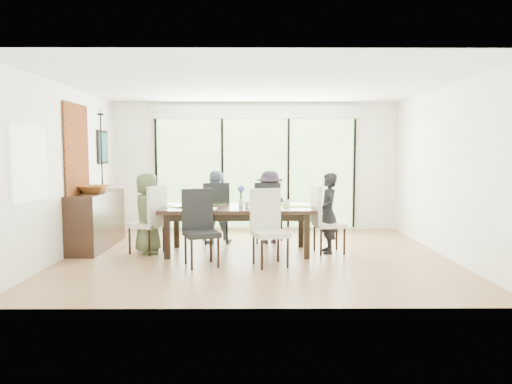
{
  "coord_description": "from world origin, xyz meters",
  "views": [
    {
      "loc": [
        -0.04,
        -7.2,
        1.65
      ],
      "look_at": [
        0.0,
        0.25,
        1.0
      ],
      "focal_mm": 32.0,
      "sensor_mm": 36.0,
      "label": 1
    }
  ],
  "objects_px": {
    "chair_right_end": "(329,219)",
    "laptop": "(185,207)",
    "chair_left_end": "(146,219)",
    "person_left_end": "(147,213)",
    "cup_b": "(247,204)",
    "bowl": "(94,189)",
    "cup_a": "(196,203)",
    "person_right_end": "(328,213)",
    "person_far_right": "(270,207)",
    "chair_near_left": "(201,228)",
    "person_far_left": "(215,207)",
    "table_top": "(238,208)",
    "sideboard": "(97,220)",
    "cup_c": "(286,203)",
    "chair_near_right": "(270,228)",
    "vase": "(241,203)",
    "chair_far_right": "(270,212)",
    "chair_far_left": "(215,212)"
  },
  "relations": [
    {
      "from": "person_far_right",
      "to": "chair_left_end",
      "type": "bearing_deg",
      "value": 10.59
    },
    {
      "from": "cup_c",
      "to": "sideboard",
      "type": "xyz_separation_m",
      "value": [
        -3.26,
        0.34,
        -0.33
      ]
    },
    {
      "from": "chair_left_end",
      "to": "vase",
      "type": "relative_size",
      "value": 9.17
    },
    {
      "from": "chair_near_left",
      "to": "laptop",
      "type": "height_order",
      "value": "chair_near_left"
    },
    {
      "from": "table_top",
      "to": "chair_far_right",
      "type": "height_order",
      "value": "chair_far_right"
    },
    {
      "from": "person_left_end",
      "to": "person_far_right",
      "type": "relative_size",
      "value": 1.0
    },
    {
      "from": "person_far_right",
      "to": "cup_b",
      "type": "height_order",
      "value": "person_far_right"
    },
    {
      "from": "person_far_left",
      "to": "cup_a",
      "type": "xyz_separation_m",
      "value": [
        -0.25,
        -0.68,
        0.16
      ]
    },
    {
      "from": "chair_near_right",
      "to": "person_far_left",
      "type": "height_order",
      "value": "person_far_left"
    },
    {
      "from": "cup_a",
      "to": "cup_c",
      "type": "bearing_deg",
      "value": -1.91
    },
    {
      "from": "person_far_left",
      "to": "bowl",
      "type": "distance_m",
      "value": 2.11
    },
    {
      "from": "chair_near_left",
      "to": "chair_far_left",
      "type": "bearing_deg",
      "value": 67.3
    },
    {
      "from": "chair_right_end",
      "to": "cup_c",
      "type": "distance_m",
      "value": 0.75
    },
    {
      "from": "chair_far_left",
      "to": "vase",
      "type": "height_order",
      "value": "chair_far_left"
    },
    {
      "from": "person_far_left",
      "to": "cup_c",
      "type": "bearing_deg",
      "value": 146.8
    },
    {
      "from": "cup_b",
      "to": "bowl",
      "type": "distance_m",
      "value": 2.66
    },
    {
      "from": "person_right_end",
      "to": "person_far_right",
      "type": "relative_size",
      "value": 1.0
    },
    {
      "from": "vase",
      "to": "laptop",
      "type": "distance_m",
      "value": 0.91
    },
    {
      "from": "laptop",
      "to": "table_top",
      "type": "bearing_deg",
      "value": -37.17
    },
    {
      "from": "person_right_end",
      "to": "person_far_right",
      "type": "distance_m",
      "value": 1.25
    },
    {
      "from": "chair_left_end",
      "to": "sideboard",
      "type": "distance_m",
      "value": 1.06
    },
    {
      "from": "person_far_left",
      "to": "bowl",
      "type": "height_order",
      "value": "person_far_left"
    },
    {
      "from": "table_top",
      "to": "cup_b",
      "type": "bearing_deg",
      "value": -33.69
    },
    {
      "from": "chair_far_left",
      "to": "bowl",
      "type": "relative_size",
      "value": 2.2
    },
    {
      "from": "chair_far_right",
      "to": "person_left_end",
      "type": "xyz_separation_m",
      "value": [
        -2.03,
        -0.85,
        0.1
      ]
    },
    {
      "from": "chair_right_end",
      "to": "cup_b",
      "type": "height_order",
      "value": "chair_right_end"
    },
    {
      "from": "cup_b",
      "to": "chair_left_end",
      "type": "bearing_deg",
      "value": 176.53
    },
    {
      "from": "person_far_left",
      "to": "person_far_right",
      "type": "bearing_deg",
      "value": 177.09
    },
    {
      "from": "person_far_left",
      "to": "cup_c",
      "type": "xyz_separation_m",
      "value": [
        1.25,
        -0.73,
        0.16
      ]
    },
    {
      "from": "chair_left_end",
      "to": "person_left_end",
      "type": "bearing_deg",
      "value": 114.07
    },
    {
      "from": "cup_a",
      "to": "chair_left_end",
      "type": "bearing_deg",
      "value": -169.38
    },
    {
      "from": "sideboard",
      "to": "cup_b",
      "type": "bearing_deg",
      "value": -11.65
    },
    {
      "from": "table_top",
      "to": "bowl",
      "type": "relative_size",
      "value": 4.81
    },
    {
      "from": "chair_right_end",
      "to": "person_far_right",
      "type": "xyz_separation_m",
      "value": [
        -0.95,
        0.83,
        0.1
      ]
    },
    {
      "from": "person_far_left",
      "to": "cup_b",
      "type": "distance_m",
      "value": 1.12
    },
    {
      "from": "chair_right_end",
      "to": "laptop",
      "type": "xyz_separation_m",
      "value": [
        -2.35,
        -0.1,
        0.22
      ]
    },
    {
      "from": "chair_left_end",
      "to": "person_far_left",
      "type": "xyz_separation_m",
      "value": [
        1.05,
        0.83,
        0.1
      ]
    },
    {
      "from": "person_right_end",
      "to": "vase",
      "type": "relative_size",
      "value": 10.75
    },
    {
      "from": "chair_left_end",
      "to": "chair_far_right",
      "type": "xyz_separation_m",
      "value": [
        2.05,
        0.85,
        0.0
      ]
    },
    {
      "from": "cup_c",
      "to": "person_left_end",
      "type": "bearing_deg",
      "value": -177.49
    },
    {
      "from": "person_left_end",
      "to": "chair_far_right",
      "type": "bearing_deg",
      "value": -77.49
    },
    {
      "from": "person_left_end",
      "to": "laptop",
      "type": "distance_m",
      "value": 0.65
    },
    {
      "from": "chair_near_left",
      "to": "chair_near_right",
      "type": "height_order",
      "value": "same"
    },
    {
      "from": "cup_c",
      "to": "sideboard",
      "type": "height_order",
      "value": "sideboard"
    },
    {
      "from": "chair_far_left",
      "to": "person_far_left",
      "type": "bearing_deg",
      "value": 78.2
    },
    {
      "from": "cup_a",
      "to": "cup_b",
      "type": "relative_size",
      "value": 1.24
    },
    {
      "from": "person_right_end",
      "to": "sideboard",
      "type": "relative_size",
      "value": 0.77
    },
    {
      "from": "chair_near_left",
      "to": "person_far_right",
      "type": "height_order",
      "value": "person_far_right"
    },
    {
      "from": "person_right_end",
      "to": "sideboard",
      "type": "height_order",
      "value": "person_right_end"
    },
    {
      "from": "person_far_left",
      "to": "vase",
      "type": "bearing_deg",
      "value": 119.75
    }
  ]
}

